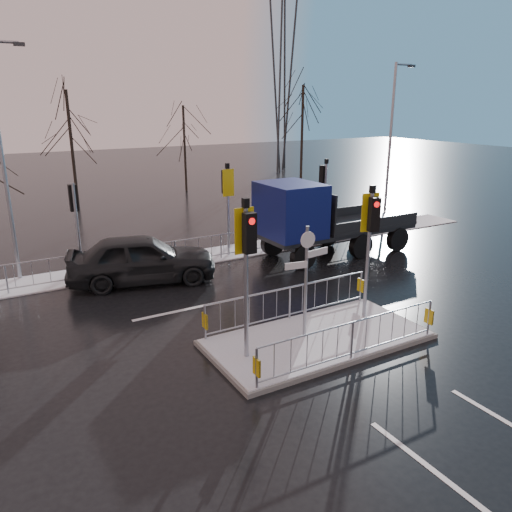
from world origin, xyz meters
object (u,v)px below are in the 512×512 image
traffic_island (317,328)px  car_far_lane (142,259)px  street_lamp_right (391,141)px  flatbed_truck (310,218)px  street_lamp_left (4,155)px

traffic_island → car_far_lane: (-2.65, 6.88, 0.49)m
traffic_island → street_lamp_right: bearing=38.7°
flatbed_truck → street_lamp_right: bearing=19.1°
traffic_island → car_far_lane: traffic_island is taller
flatbed_truck → street_lamp_left: 11.47m
flatbed_truck → street_lamp_left: size_ratio=0.84×
traffic_island → street_lamp_left: size_ratio=0.73×
car_far_lane → traffic_island: bearing=-144.2°
traffic_island → car_far_lane: size_ratio=1.16×
traffic_island → flatbed_truck: (4.24, 6.30, 1.31)m
car_far_lane → street_lamp_left: street_lamp_left is taller
car_far_lane → street_lamp_right: 13.78m
traffic_island → street_lamp_left: bearing=124.1°
car_far_lane → flatbed_truck: bearing=-80.1°
car_far_lane → flatbed_truck: (6.89, -0.59, 0.82)m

